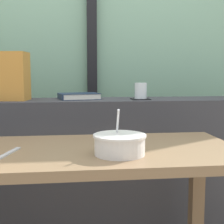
{
  "coord_description": "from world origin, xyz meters",
  "views": [
    {
      "loc": [
        -0.08,
        -1.26,
        0.98
      ],
      "look_at": [
        0.13,
        0.5,
        0.77
      ],
      "focal_mm": 51.49,
      "sensor_mm": 36.0,
      "label": 1
    }
  ],
  "objects": [
    {
      "name": "coaster_square",
      "position": [
        0.29,
        0.51,
        0.84
      ],
      "size": [
        0.1,
        0.1,
        0.0
      ],
      "primitive_type": "cube",
      "color": "black",
      "rests_on": "dark_console_ledge"
    },
    {
      "name": "juice_glass",
      "position": [
        0.29,
        0.51,
        0.88
      ],
      "size": [
        0.07,
        0.07,
        0.09
      ],
      "color": "white",
      "rests_on": "coaster_square"
    },
    {
      "name": "fork_utensil",
      "position": [
        -0.31,
        -0.1,
        0.69
      ],
      "size": [
        0.06,
        0.17,
        0.01
      ],
      "primitive_type": "cube",
      "rotation": [
        0.0,
        0.0,
        -0.27
      ],
      "color": "silver",
      "rests_on": "breakfast_table"
    },
    {
      "name": "closed_book",
      "position": [
        -0.05,
        0.57,
        0.85
      ],
      "size": [
        0.25,
        0.2,
        0.03
      ],
      "color": "#1E2D47",
      "rests_on": "dark_console_ledge"
    },
    {
      "name": "outdoor_backdrop",
      "position": [
        0.0,
        1.17,
        1.4
      ],
      "size": [
        4.8,
        0.08,
        2.8
      ],
      "primitive_type": "cube",
      "color": "#84B293",
      "rests_on": "ground"
    },
    {
      "name": "dark_console_ledge",
      "position": [
        0.0,
        0.55,
        0.42
      ],
      "size": [
        2.8,
        0.32,
        0.83
      ],
      "primitive_type": "cube",
      "color": "#38383D",
      "rests_on": "ground"
    },
    {
      "name": "breakfast_table",
      "position": [
        -0.03,
        -0.05,
        0.57
      ],
      "size": [
        1.17,
        0.56,
        0.69
      ],
      "color": "brown",
      "rests_on": "ground"
    },
    {
      "name": "soup_bowl",
      "position": [
        0.08,
        -0.16,
        0.73
      ],
      "size": [
        0.19,
        0.19,
        0.17
      ],
      "color": "silver",
      "rests_on": "breakfast_table"
    },
    {
      "name": "window_divider_post",
      "position": [
        0.06,
        1.1,
        1.3
      ],
      "size": [
        0.07,
        0.05,
        2.6
      ],
      "primitive_type": "cube",
      "color": "black",
      "rests_on": "ground"
    }
  ]
}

